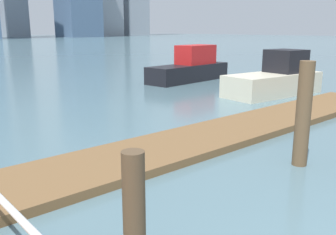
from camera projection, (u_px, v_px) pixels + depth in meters
name	position (u px, v px, depth m)	size (l,w,h in m)	color
floating_dock	(238.00, 129.00, 10.43)	(15.24, 2.00, 0.18)	brown
dock_piling_0	(303.00, 114.00, 7.70)	(0.31, 0.31, 2.21)	brown
dock_piling_3	(134.00, 222.00, 4.00)	(0.25, 0.25, 1.61)	brown
moored_boat_0	(275.00, 79.00, 16.30)	(4.84, 2.19, 1.94)	beige
moored_boat_2	(191.00, 68.00, 20.68)	(5.52, 2.14, 1.95)	black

